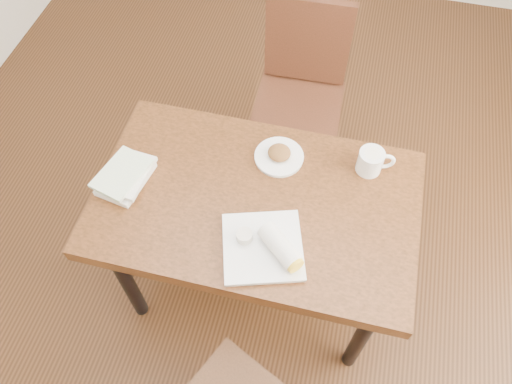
% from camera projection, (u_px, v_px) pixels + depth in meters
% --- Properties ---
extents(ground, '(4.00, 5.00, 0.01)m').
position_uv_depth(ground, '(256.00, 282.00, 2.46)').
color(ground, '#472814').
rests_on(ground, ground).
extents(table, '(1.19, 0.73, 0.75)m').
position_uv_depth(table, '(256.00, 212.00, 1.90)').
color(table, brown).
rests_on(table, ground).
extents(chair_far, '(0.43, 0.43, 0.95)m').
position_uv_depth(chair_far, '(301.00, 85.00, 2.43)').
color(chair_far, '#4C2315').
rests_on(chair_far, ground).
extents(plate_scone, '(0.19, 0.19, 0.06)m').
position_uv_depth(plate_scone, '(279.00, 155.00, 1.91)').
color(plate_scone, white).
rests_on(plate_scone, table).
extents(coffee_mug, '(0.14, 0.10, 0.10)m').
position_uv_depth(coffee_mug, '(372.00, 161.00, 1.86)').
color(coffee_mug, white).
rests_on(coffee_mug, table).
extents(plate_burrito, '(0.34, 0.34, 0.09)m').
position_uv_depth(plate_burrito, '(268.00, 247.00, 1.69)').
color(plate_burrito, white).
rests_on(plate_burrito, table).
extents(book_stack, '(0.19, 0.24, 0.06)m').
position_uv_depth(book_stack, '(125.00, 176.00, 1.85)').
color(book_stack, white).
rests_on(book_stack, table).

